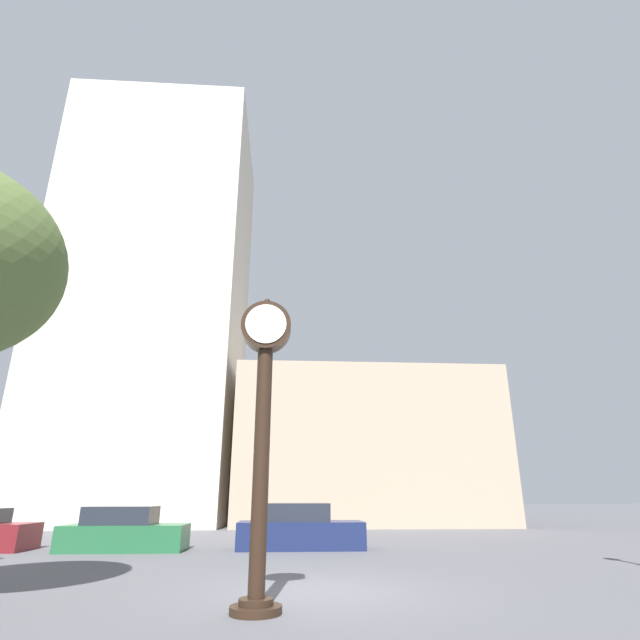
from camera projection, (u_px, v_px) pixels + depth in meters
name	position (u px, v px, depth m)	size (l,w,h in m)	color
ground_plane	(319.00, 591.00, 9.56)	(200.00, 200.00, 0.00)	#515156
building_tall_tower	(156.00, 306.00, 36.41)	(12.21, 12.00, 29.62)	beige
building_storefront_row	(361.00, 450.00, 33.98)	(16.27, 12.00, 9.28)	tan
street_clock	(263.00, 414.00, 8.74)	(0.91, 0.82, 5.27)	black
car_green	(124.00, 532.00, 16.63)	(3.98, 1.76, 1.39)	#236038
car_navy	(299.00, 529.00, 17.21)	(4.32, 1.77, 1.48)	#19234C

